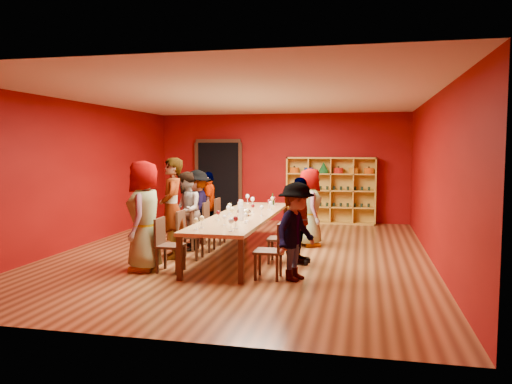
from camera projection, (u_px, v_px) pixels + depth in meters
room_shell at (243, 176)px, 9.60m from camera, size 7.10×9.10×3.04m
tasting_table at (243, 217)px, 9.67m from camera, size 1.10×4.50×0.75m
doorway at (219, 180)px, 14.33m from camera, size 1.40×0.17×2.30m
shelving_unit at (331, 187)px, 13.56m from camera, size 2.40×0.40×1.80m
chair_person_left_0 at (166, 242)px, 8.24m from camera, size 0.42×0.42×0.89m
person_left_0 at (144, 216)px, 8.29m from camera, size 0.64×0.97×1.84m
chair_person_left_1 at (186, 232)px, 9.19m from camera, size 0.42×0.42×0.89m
person_left_1 at (172, 208)px, 9.21m from camera, size 0.70×0.81×1.87m
chair_person_left_2 at (200, 226)px, 9.92m from camera, size 0.42×0.42×0.89m
person_left_2 at (186, 211)px, 9.96m from camera, size 0.68×0.87×1.58m
chair_person_left_3 at (211, 221)px, 10.66m from camera, size 0.42×0.42×0.89m
person_left_3 at (197, 207)px, 10.69m from camera, size 0.64×1.09×1.58m
chair_person_left_4 at (222, 215)px, 11.48m from camera, size 0.42×0.42×0.89m
person_left_4 at (209, 204)px, 11.53m from camera, size 0.57×0.94×1.50m
chair_person_right_0 at (273, 247)px, 7.77m from camera, size 0.42×0.42×0.89m
person_right_0 at (296, 231)px, 7.67m from camera, size 0.74×1.06×1.52m
chair_person_right_1 at (284, 235)px, 8.85m from camera, size 0.42×0.42×0.89m
person_right_1 at (299, 221)px, 8.77m from camera, size 0.46×0.92×1.53m
chair_person_right_3 at (297, 222)px, 10.47m from camera, size 0.42×0.42×0.89m
person_right_3 at (310, 207)px, 10.39m from camera, size 0.64×0.88×1.62m
wine_glass_0 at (270, 203)px, 10.44m from camera, size 0.08×0.08×0.19m
wine_glass_1 at (272, 199)px, 11.22m from camera, size 0.08×0.08×0.21m
wine_glass_2 at (232, 210)px, 9.18m from camera, size 0.08×0.08×0.21m
wine_glass_3 at (262, 208)px, 9.53m from camera, size 0.08×0.08×0.20m
wine_glass_4 at (202, 219)px, 8.07m from camera, size 0.08×0.08×0.20m
wine_glass_5 at (196, 221)px, 7.90m from camera, size 0.08×0.08×0.19m
wine_glass_6 at (269, 202)px, 10.49m from camera, size 0.09×0.09×0.22m
wine_glass_7 at (241, 202)px, 10.57m from camera, size 0.08×0.08×0.21m
wine_glass_8 at (218, 213)px, 8.94m from camera, size 0.07×0.07×0.18m
wine_glass_9 at (247, 197)px, 11.64m from camera, size 0.09×0.09×0.22m
wine_glass_10 at (236, 219)px, 8.01m from camera, size 0.08×0.08×0.20m
wine_glass_11 at (231, 221)px, 7.73m from camera, size 0.09×0.09×0.22m
wine_glass_12 at (240, 202)px, 10.70m from camera, size 0.08×0.08×0.20m
wine_glass_13 at (247, 212)px, 8.80m from camera, size 0.09×0.09×0.22m
wine_glass_14 at (228, 208)px, 9.62m from camera, size 0.08×0.08×0.19m
wine_glass_15 at (253, 200)px, 11.03m from camera, size 0.09×0.09×0.21m
wine_glass_16 at (274, 199)px, 11.40m from camera, size 0.08×0.08×0.19m
wine_glass_17 at (230, 206)px, 9.80m from camera, size 0.09×0.09×0.21m
wine_glass_18 at (253, 206)px, 10.01m from camera, size 0.07×0.07×0.18m
wine_glass_19 at (224, 218)px, 8.35m from camera, size 0.07×0.07×0.18m
wine_glass_20 at (246, 216)px, 8.59m from camera, size 0.07×0.07×0.18m
spittoon_bowl at (244, 212)px, 9.55m from camera, size 0.28×0.28×0.15m
carafe_a at (240, 207)px, 9.87m from camera, size 0.14×0.14×0.28m
carafe_b at (242, 213)px, 8.97m from camera, size 0.12×0.12×0.27m
wine_bottle at (273, 201)px, 11.33m from camera, size 0.07×0.07×0.27m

